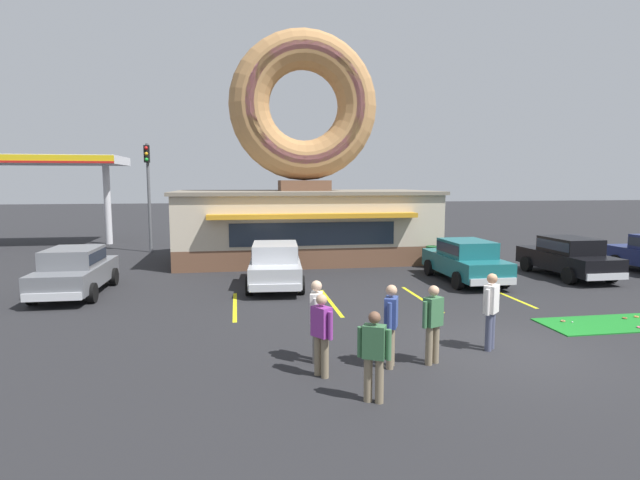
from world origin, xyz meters
TOP-DOWN VIEW (x-y plane):
  - ground_plane at (0.00, 0.00)m, footprint 160.00×160.00m
  - donut_shop_building at (-2.71, 13.94)m, footprint 12.30×6.75m
  - putting_mat at (3.85, 1.36)m, footprint 3.64×1.59m
  - mini_donut_near_left at (5.02, 1.77)m, footprint 0.13×0.13m
  - mini_donut_near_right at (2.71, 1.72)m, footprint 0.13×0.13m
  - mini_donut_mid_left at (4.59, 1.70)m, footprint 0.13×0.13m
  - mini_donut_mid_centre at (4.29, 0.86)m, footprint 0.13×0.13m
  - golf_ball at (2.89, 1.57)m, footprint 0.04×0.04m
  - car_teal at (2.60, 7.44)m, footprint 2.01×4.57m
  - car_silver at (-4.63, 7.69)m, footprint 2.24×4.68m
  - car_grey at (-11.39, 7.51)m, footprint 2.01×4.58m
  - car_black at (7.05, 7.61)m, footprint 2.02×4.58m
  - pedestrian_blue_sweater_man at (-4.39, -0.88)m, footprint 0.41×0.51m
  - pedestrian_hooded_kid at (-2.90, -0.64)m, footprint 0.38×0.55m
  - pedestrian_leather_jacket_man at (-3.69, -2.17)m, footprint 0.54×0.39m
  - pedestrian_clipboard_woman at (-0.34, 0.02)m, footprint 0.46×0.44m
  - pedestrian_beanie_man at (-4.35, -0.07)m, footprint 0.33×0.58m
  - pedestrian_crossing_woman at (-1.98, -0.60)m, footprint 0.55×0.38m
  - trash_bin at (2.52, 10.50)m, footprint 0.57×0.57m
  - traffic_light_pole at (-10.59, 17.64)m, footprint 0.28×0.47m
  - gas_station_canopy at (-17.20, 21.80)m, footprint 9.00×4.46m
  - parking_stripe_far_left at (-6.08, 5.00)m, footprint 0.12×3.60m
  - parking_stripe_left at (-3.08, 5.00)m, footprint 0.12×3.60m
  - parking_stripe_mid_left at (-0.08, 5.00)m, footprint 0.12×3.60m
  - parking_stripe_centre at (2.92, 5.00)m, footprint 0.12×3.60m

SIDE VIEW (x-z plane):
  - ground_plane at x=0.00m, z-range 0.00..0.00m
  - parking_stripe_far_left at x=-6.08m, z-range 0.00..0.01m
  - parking_stripe_left at x=-3.08m, z-range 0.00..0.01m
  - parking_stripe_mid_left at x=-0.08m, z-range 0.00..0.01m
  - parking_stripe_centre at x=2.92m, z-range 0.00..0.01m
  - putting_mat at x=3.85m, z-range 0.00..0.03m
  - mini_donut_near_left at x=5.02m, z-range 0.03..0.07m
  - mini_donut_near_right at x=2.71m, z-range 0.03..0.07m
  - mini_donut_mid_left at x=4.59m, z-range 0.03..0.07m
  - mini_donut_mid_centre at x=4.29m, z-range 0.03..0.07m
  - golf_ball at x=2.89m, z-range 0.03..0.07m
  - trash_bin at x=2.52m, z-range 0.01..0.99m
  - car_teal at x=2.60m, z-range 0.07..1.67m
  - car_silver at x=-4.63m, z-range 0.07..1.67m
  - car_grey at x=-11.39m, z-range 0.07..1.67m
  - car_black at x=7.05m, z-range 0.07..1.67m
  - pedestrian_leather_jacket_man at x=-3.69m, z-range 0.08..1.70m
  - pedestrian_blue_sweater_man at x=-4.39m, z-range 0.09..1.74m
  - pedestrian_crossing_woman at x=-1.98m, z-range 0.09..1.77m
  - pedestrian_hooded_kid at x=-2.90m, z-range 0.10..1.83m
  - pedestrian_beanie_man at x=-4.35m, z-range 0.10..1.86m
  - pedestrian_clipboard_woman at x=-0.34m, z-range 0.10..1.87m
  - traffic_light_pole at x=-10.59m, z-range 0.81..6.61m
  - donut_shop_building at x=-2.71m, z-range -1.74..9.22m
  - gas_station_canopy at x=-17.20m, z-range 2.21..7.51m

